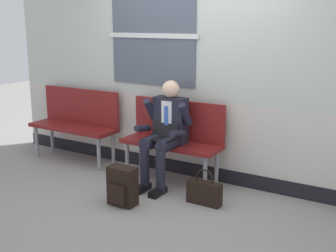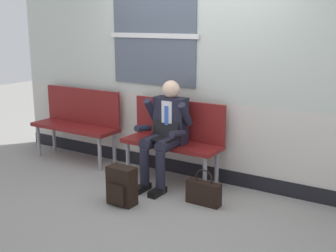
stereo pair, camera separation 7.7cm
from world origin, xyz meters
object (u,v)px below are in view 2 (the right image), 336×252
at_px(backpack, 121,186).
at_px(handbag, 204,192).
at_px(bench_with_person, 174,135).
at_px(bench_empty, 78,119).
at_px(person_seated, 165,131).

distance_m(backpack, handbag, 0.88).
relative_size(bench_with_person, bench_empty, 0.94).
relative_size(bench_empty, handbag, 3.39).
distance_m(bench_with_person, backpack, 1.03).
bearing_deg(person_seated, backpack, -95.41).
height_order(bench_with_person, person_seated, person_seated).
bearing_deg(person_seated, bench_empty, 172.60).
xyz_separation_m(person_seated, backpack, (-0.07, -0.75, -0.46)).
bearing_deg(handbag, person_seated, 157.39).
bearing_deg(handbag, bench_with_person, 144.08).
bearing_deg(bench_with_person, handbag, -35.92).
bearing_deg(person_seated, handbag, -22.61).
relative_size(backpack, handbag, 1.07).
relative_size(person_seated, backpack, 2.96).
height_order(bench_with_person, handbag, bench_with_person).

